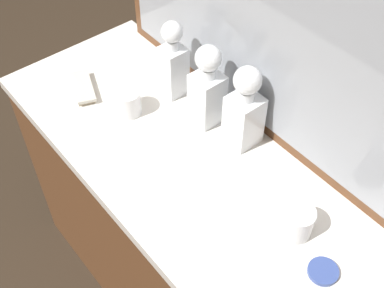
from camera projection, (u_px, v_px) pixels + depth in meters
The scene contains 9 objects.
dresser at pixel (192, 242), 1.77m from camera, with size 1.38×0.54×0.86m.
dresser_mirror at pixel (269, 23), 1.29m from camera, with size 1.23×0.03×0.72m.
crystal_decanter_center at pixel (173, 66), 1.57m from camera, with size 0.07×0.07×0.26m.
crystal_decanter_far_left at pixel (244, 113), 1.43m from camera, with size 0.09×0.09×0.27m.
crystal_decanter_rear at pixel (207, 92), 1.49m from camera, with size 0.09×0.09×0.27m.
crystal_tumbler_far_left at pixel (128, 103), 1.56m from camera, with size 0.08×0.08×0.08m.
crystal_tumbler_far_right at pixel (296, 222), 1.27m from camera, with size 0.09×0.09×0.08m.
silver_brush_far_left at pixel (83, 88), 1.64m from camera, with size 0.17×0.11×0.02m.
porcelain_dish at pixel (323, 271), 1.21m from camera, with size 0.07×0.07×0.01m.
Camera 1 is at (0.72, -0.59, 1.97)m, focal length 47.62 mm.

